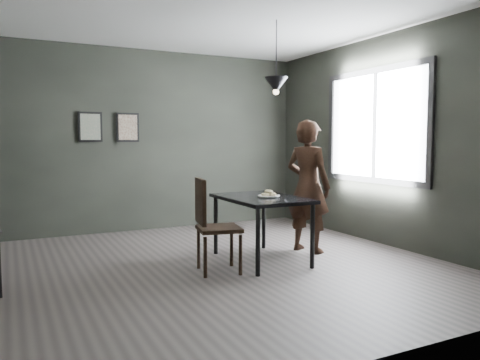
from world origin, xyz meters
name	(u,v)px	position (x,y,z in m)	size (l,w,h in m)	color
ground	(214,267)	(0.00, 0.00, 0.00)	(5.00, 5.00, 0.00)	#36312F
back_wall	(150,141)	(0.00, 2.50, 1.40)	(5.00, 0.10, 2.80)	black
ceiling	(213,8)	(0.00, 0.00, 2.80)	(5.00, 5.00, 0.02)	silver
window_assembly	(375,126)	(2.47, 0.20, 1.60)	(0.04, 1.96, 1.56)	white
cafe_table	(261,203)	(0.60, 0.00, 0.67)	(0.80, 1.20, 0.75)	black
white_plate	(269,197)	(0.66, -0.07, 0.76)	(0.23, 0.23, 0.01)	silver
donut_pile	(269,194)	(0.66, -0.07, 0.79)	(0.18, 0.12, 0.08)	#F3E8BD
woman	(308,186)	(1.34, 0.14, 0.83)	(0.60, 0.40, 1.65)	black
wood_chair	(211,219)	(-0.12, -0.19, 0.57)	(0.51, 0.51, 1.00)	black
pendant_lamp	(276,85)	(0.85, 0.10, 2.05)	(0.28, 0.28, 0.86)	black
framed_print_left	(90,127)	(-0.90, 2.47, 1.60)	(0.34, 0.04, 0.44)	black
framed_print_right	(128,127)	(-0.35, 2.47, 1.60)	(0.34, 0.04, 0.44)	black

